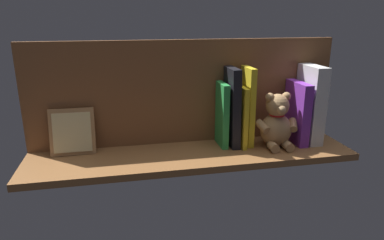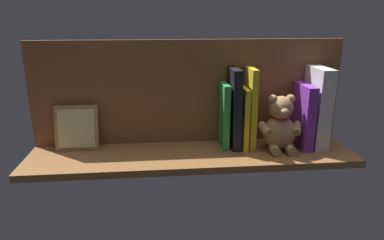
% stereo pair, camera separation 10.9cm
% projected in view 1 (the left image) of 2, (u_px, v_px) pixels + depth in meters
% --- Properties ---
extents(ground_plane, '(1.04, 0.25, 0.02)m').
position_uv_depth(ground_plane, '(192.00, 155.00, 1.12)').
color(ground_plane, brown).
extents(shelf_back_panel, '(1.04, 0.02, 0.35)m').
position_uv_depth(shelf_back_panel, '(186.00, 92.00, 1.16)').
color(shelf_back_panel, brown).
rests_on(shelf_back_panel, ground_plane).
extents(dictionary_thick_white, '(0.05, 0.13, 0.26)m').
position_uv_depth(dictionary_thick_white, '(310.00, 104.00, 1.18)').
color(dictionary_thick_white, silver).
rests_on(dictionary_thick_white, ground_plane).
extents(book_0, '(0.03, 0.14, 0.21)m').
position_uv_depth(book_0, '(297.00, 112.00, 1.18)').
color(book_0, purple).
rests_on(book_0, ground_plane).
extents(teddy_bear, '(0.15, 0.12, 0.18)m').
position_uv_depth(teddy_bear, '(277.00, 123.00, 1.15)').
color(teddy_bear, tan).
rests_on(teddy_bear, ground_plane).
extents(book_1, '(0.02, 0.10, 0.26)m').
position_uv_depth(book_1, '(247.00, 106.00, 1.16)').
color(book_1, yellow).
rests_on(book_1, ground_plane).
extents(book_2, '(0.01, 0.12, 0.20)m').
position_uv_depth(book_2, '(241.00, 116.00, 1.15)').
color(book_2, yellow).
rests_on(book_2, ground_plane).
extents(book_3, '(0.03, 0.11, 0.26)m').
position_uv_depth(book_3, '(232.00, 107.00, 1.14)').
color(book_3, black).
rests_on(book_3, ground_plane).
extents(book_4, '(0.02, 0.10, 0.21)m').
position_uv_depth(book_4, '(222.00, 115.00, 1.15)').
color(book_4, green).
rests_on(book_4, ground_plane).
extents(picture_frame_leaning, '(0.14, 0.05, 0.15)m').
position_uv_depth(picture_frame_leaning, '(72.00, 132.00, 1.09)').
color(picture_frame_leaning, '#A87A4C').
rests_on(picture_frame_leaning, ground_plane).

